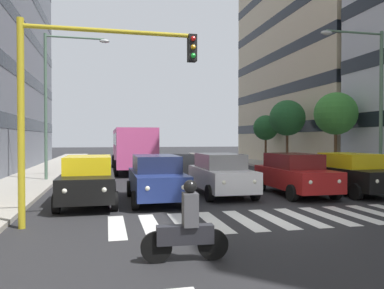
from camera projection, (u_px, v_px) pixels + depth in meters
name	position (u px, v px, depth m)	size (l,w,h in m)	color
ground_plane	(273.00, 219.00, 11.03)	(180.00, 180.00, 0.00)	#262628
building_left_block_0	(318.00, 6.00, 35.41)	(8.91, 19.24, 29.67)	beige
crosswalk_markings	(273.00, 219.00, 11.03)	(9.45, 2.80, 0.01)	silver
car_0	(352.00, 173.00, 15.96)	(2.02, 4.44, 1.72)	black
car_1	(295.00, 174.00, 15.65)	(2.02, 4.44, 1.72)	maroon
car_2	(221.00, 174.00, 15.57)	(2.02, 4.44, 1.72)	silver
car_3	(156.00, 178.00, 14.03)	(2.02, 4.44, 1.72)	navy
car_4	(88.00, 180.00, 13.45)	(2.02, 4.44, 1.72)	black
bus_behind_traffic	(132.00, 145.00, 27.12)	(2.78, 10.50, 3.00)	#DB5193
motorcycle_with_rider	(187.00, 228.00, 7.20)	(1.70, 0.38, 1.57)	black
traffic_light_gantry	(76.00, 87.00, 10.08)	(4.79, 0.36, 5.50)	#AD991E
street_lamp_left	(371.00, 90.00, 17.63)	(3.27, 0.28, 7.27)	#4C6B56
street_lamp_right	(56.00, 90.00, 20.23)	(3.45, 0.28, 7.84)	#4C6B56
street_tree_1	(336.00, 114.00, 22.83)	(2.58, 2.58, 5.01)	#513823
street_tree_2	(287.00, 118.00, 28.31)	(2.69, 2.69, 5.09)	#513823
street_tree_3	(266.00, 128.00, 33.46)	(2.22, 2.22, 4.26)	#513823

